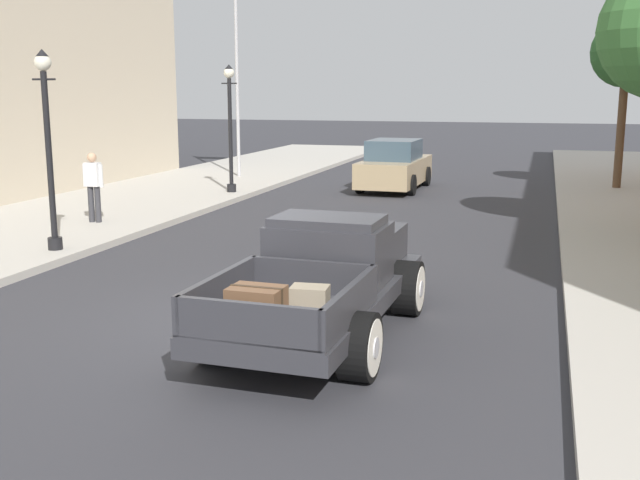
# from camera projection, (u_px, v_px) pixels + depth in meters

# --- Properties ---
(ground_plane) EXTENTS (140.00, 140.00, 0.00)m
(ground_plane) POSITION_uv_depth(u_px,v_px,m) (240.00, 318.00, 10.88)
(ground_plane) COLOR #333338
(hotrod_truck_gunmetal) EXTENTS (2.29, 4.98, 1.58)m
(hotrod_truck_gunmetal) POSITION_uv_depth(u_px,v_px,m) (327.00, 277.00, 10.19)
(hotrod_truck_gunmetal) COLOR #333338
(hotrod_truck_gunmetal) RESTS_ON ground
(car_background_tan) EXTENTS (1.96, 4.35, 1.65)m
(car_background_tan) POSITION_uv_depth(u_px,v_px,m) (395.00, 166.00, 24.88)
(car_background_tan) COLOR tan
(car_background_tan) RESTS_ON ground
(pedestrian_sidewalk_left) EXTENTS (0.53, 0.22, 1.65)m
(pedestrian_sidewalk_left) POSITION_uv_depth(u_px,v_px,m) (93.00, 183.00, 17.79)
(pedestrian_sidewalk_left) COLOR #333338
(pedestrian_sidewalk_left) RESTS_ON sidewalk_left
(street_lamp_near) EXTENTS (0.50, 0.32, 3.85)m
(street_lamp_near) POSITION_uv_depth(u_px,v_px,m) (48.00, 135.00, 14.44)
(street_lamp_near) COLOR black
(street_lamp_near) RESTS_ON sidewalk_left
(street_lamp_far) EXTENTS (0.50, 0.32, 3.85)m
(street_lamp_far) POSITION_uv_depth(u_px,v_px,m) (230.00, 119.00, 22.88)
(street_lamp_far) COLOR black
(street_lamp_far) RESTS_ON sidewalk_left
(flagpole) EXTENTS (1.74, 0.16, 9.16)m
(flagpole) POSITION_uv_depth(u_px,v_px,m) (242.00, 17.00, 26.44)
(flagpole) COLOR #B2B2B7
(flagpole) RESTS_ON sidewalk_left
(street_tree_third) EXTENTS (2.19, 2.19, 5.36)m
(street_tree_third) POSITION_uv_depth(u_px,v_px,m) (627.00, 54.00, 23.55)
(street_tree_third) COLOR brown
(street_tree_third) RESTS_ON sidewalk_right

